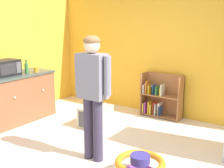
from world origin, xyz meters
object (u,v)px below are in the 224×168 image
Objects in this scene: kitchen_counter at (4,101)px; microwave at (4,68)px; orange_cup at (36,70)px; bookshelf at (160,99)px; green_glass_bottle at (27,68)px; baby_walker at (140,168)px; pet_carrier at (96,116)px; standing_person at (92,87)px.

microwave is at bearing 101.93° from kitchen_counter.
microwave reaches higher than orange_cup.
green_glass_bottle is (-1.99, -1.57, 0.64)m from bookshelf.
bookshelf is 1.77× the size of microwave.
baby_walker is 2.46× the size of green_glass_bottle.
pet_carrier is at bearing 143.88° from baby_walker.
kitchen_counter is at bearing -105.25° from green_glass_bottle.
bookshelf reaches higher than pet_carrier.
microwave is (-2.14, 0.20, 0.03)m from standing_person.
kitchen_counter is 2.20m from standing_person.
orange_cup is (0.21, 0.54, -0.09)m from microwave.
standing_person is 2.09m from green_glass_bottle.
microwave is at bearing 174.73° from standing_person.
orange_cup is at bearing -143.56° from bookshelf.
baby_walker is 1.09× the size of pet_carrier.
standing_person is at bearing -89.46° from bookshelf.
green_glass_bottle reaches higher than baby_walker.
standing_person is 2.07m from orange_cup.
baby_walker is at bearing -70.41° from bookshelf.
microwave is at bearing -109.88° from green_glass_bottle.
microwave reaches higher than kitchen_counter.
standing_person is 6.82× the size of green_glass_bottle.
microwave reaches higher than pet_carrier.
green_glass_bottle reaches higher than orange_cup.
kitchen_counter is 1.66m from pet_carrier.
standing_person is at bearing -15.91° from green_glass_bottle.
orange_cup is at bearing 159.25° from standing_person.
green_glass_bottle is at bearing 164.09° from standing_person.
pet_carrier is (-0.72, -1.14, -0.18)m from bookshelf.
bookshelf is at bearing 36.44° from orange_cup.
microwave is (-0.01, 0.07, 0.59)m from kitchen_counter.
pet_carrier is (-0.74, 1.01, -0.83)m from standing_person.
microwave is at bearing -137.43° from bookshelf.
orange_cup is at bearing -166.93° from pet_carrier.
green_glass_bottle is 2.59× the size of orange_cup.
standing_person reaches higher than baby_walker.
pet_carrier is 1.57m from green_glass_bottle.
bookshelf is 1.41× the size of baby_walker.
bookshelf is (2.11, 2.02, -0.09)m from kitchen_counter.
bookshelf is 2.24m from standing_person.
standing_person is 17.66× the size of orange_cup.
orange_cup is (-1.19, -0.28, 0.77)m from pet_carrier.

